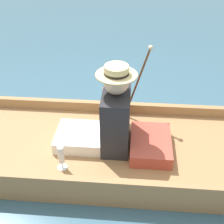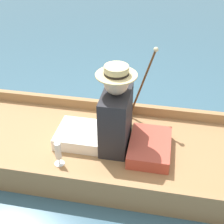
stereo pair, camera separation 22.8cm
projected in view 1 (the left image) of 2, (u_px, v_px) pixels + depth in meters
ground_plane at (112, 158)px, 2.88m from camera, size 16.00×16.00×0.00m
punt_boat at (112, 150)px, 2.83m from camera, size 1.12×3.00×0.26m
seat_cushion at (151, 144)px, 2.70m from camera, size 0.50×0.35×0.11m
seated_person at (108, 118)px, 2.64m from camera, size 0.43×0.70×0.77m
teddy_bear at (112, 101)px, 3.01m from camera, size 0.31×0.18×0.44m
wine_glass at (61, 156)px, 2.48m from camera, size 0.08×0.08×0.22m
walking_cane at (140, 77)px, 2.90m from camera, size 0.04×0.24×0.76m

